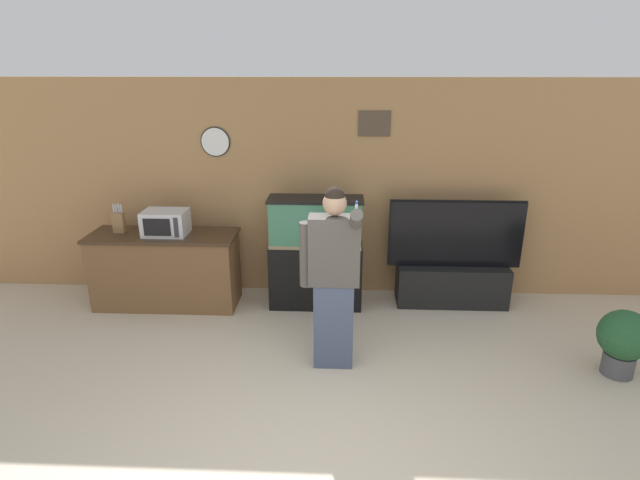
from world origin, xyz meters
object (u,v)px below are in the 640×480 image
Objects in this scene: knife_block at (119,222)px; aquarium_on_stand at (316,253)px; microwave at (166,223)px; person_standing at (333,277)px; potted_plant at (624,339)px; tv_on_stand at (452,274)px; counter_island at (166,269)px.

knife_block is 0.26× the size of aquarium_on_stand.
knife_block is (-0.57, 0.06, -0.01)m from microwave.
person_standing is at bearing -79.85° from aquarium_on_stand.
potted_plant is at bearing -14.13° from knife_block.
knife_block is at bearing 165.87° from potted_plant.
person_standing reaches higher than knife_block.
person_standing reaches higher than tv_on_stand.
aquarium_on_stand is at bearing 0.11° from knife_block.
counter_island is at bearing -178.34° from aquarium_on_stand.
potted_plant is at bearing -48.33° from tv_on_stand.
microwave is (0.06, -0.01, 0.58)m from counter_island.
knife_block is 3.95m from tv_on_stand.
person_standing is at bearing -30.99° from counter_island.
counter_island is at bearing -5.22° from knife_block.
aquarium_on_stand is (1.71, 0.06, -0.37)m from microwave.
aquarium_on_stand is 0.85× the size of tv_on_stand.
tv_on_stand is 2.02m from person_standing.
person_standing reaches higher than aquarium_on_stand.
tv_on_stand is (3.39, 0.16, -0.06)m from counter_island.
microwave is 0.28× the size of person_standing.
aquarium_on_stand is (1.77, 0.05, 0.22)m from counter_island.
person_standing is at bearing -31.54° from microwave.
knife_block is at bearing 174.78° from counter_island.
person_standing is (1.94, -1.19, -0.12)m from microwave.
person_standing is (0.22, -1.25, 0.25)m from aquarium_on_stand.
counter_island is 0.77m from knife_block.
aquarium_on_stand is 2.06× the size of potted_plant.
aquarium_on_stand is 1.65m from tv_on_stand.
aquarium_on_stand is at bearing -176.06° from tv_on_stand.
person_standing is 2.71m from potted_plant.
microwave is 0.37× the size of aquarium_on_stand.
aquarium_on_stand is 0.76× the size of person_standing.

